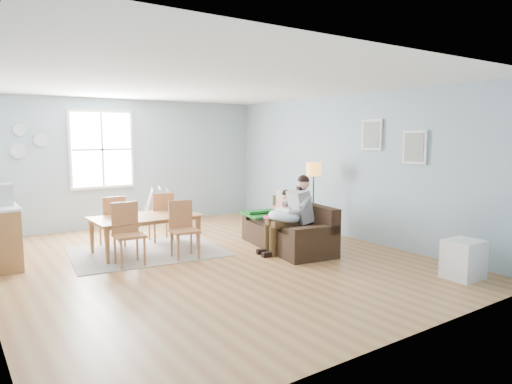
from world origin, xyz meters
TOP-DOWN VIEW (x-y plane):
  - room at (0.00, 0.00)m, footprint 8.40×9.40m
  - window at (-0.60, 3.46)m, footprint 1.32×0.08m
  - pictures at (2.97, -1.05)m, footprint 0.05×1.34m
  - wall_plates at (-2.00, 3.47)m, footprint 0.67×0.02m
  - sofa at (1.54, -0.09)m, footprint 1.14×2.06m
  - green_throw at (1.57, 0.57)m, footprint 1.01×0.88m
  - beige_pillow at (1.82, 0.39)m, footprint 0.13×0.45m
  - father at (1.37, -0.34)m, footprint 0.96×0.52m
  - nursing_pillow at (1.23, -0.32)m, footprint 0.61×0.60m
  - infant at (1.22, -0.29)m, footprint 0.17×0.36m
  - toddler at (1.49, 0.11)m, footprint 0.53×0.33m
  - floor_lamp at (2.51, 0.41)m, footprint 0.29×0.29m
  - storage_cube at (2.41, -2.76)m, footprint 0.49×0.43m
  - rug at (-0.61, 1.05)m, footprint 2.60×2.10m
  - dining_table at (-0.61, 1.05)m, footprint 1.75×1.00m
  - chair_sw at (-1.11, 0.51)m, footprint 0.44×0.44m
  - chair_se at (-0.25, 0.41)m, footprint 0.45×0.45m
  - chair_nw at (-0.96, 1.69)m, footprint 0.42×0.42m
  - chair_ne at (-0.11, 1.58)m, footprint 0.45×0.45m
  - baby_swing at (0.25, 2.52)m, footprint 1.10×1.11m

SIDE VIEW (x-z plane):
  - rug at x=-0.61m, z-range 0.00..0.01m
  - storage_cube at x=2.41m, z-range 0.00..0.53m
  - sofa at x=1.54m, z-range -0.12..0.68m
  - dining_table at x=-0.61m, z-range 0.00..0.61m
  - baby_swing at x=0.25m, z-range -0.05..0.84m
  - green_throw at x=1.57m, z-range 0.48..0.52m
  - chair_nw at x=-0.96m, z-range 0.06..0.96m
  - chair_se at x=-0.25m, z-range 0.06..0.97m
  - chair_ne at x=-0.11m, z-range 0.06..0.97m
  - chair_sw at x=-1.11m, z-range 0.07..1.00m
  - nursing_pillow at x=1.23m, z-range 0.51..0.73m
  - toddler at x=1.49m, z-range 0.27..1.07m
  - father at x=1.37m, z-range 0.04..1.33m
  - infant at x=1.22m, z-range 0.63..0.76m
  - beige_pillow at x=1.82m, z-range 0.48..0.93m
  - floor_lamp at x=2.51m, z-range 0.47..1.89m
  - window at x=-0.60m, z-range 0.84..2.46m
  - wall_plates at x=-2.00m, z-range 1.50..2.16m
  - pictures at x=2.97m, z-range 1.48..2.22m
  - room at x=0.00m, z-range 0.47..4.37m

